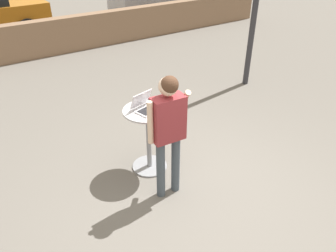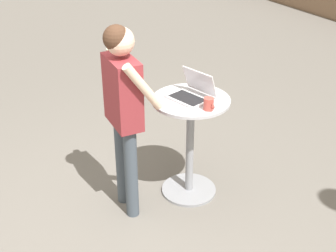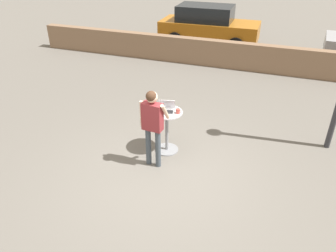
{
  "view_description": "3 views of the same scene",
  "coord_description": "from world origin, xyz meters",
  "px_view_note": "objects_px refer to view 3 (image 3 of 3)",
  "views": [
    {
      "loc": [
        -2.17,
        -2.4,
        3.03
      ],
      "look_at": [
        -0.34,
        0.3,
        1.03
      ],
      "focal_mm": 35.0,
      "sensor_mm": 36.0,
      "label": 1
    },
    {
      "loc": [
        2.7,
        -1.08,
        2.65
      ],
      "look_at": [
        -0.11,
        0.57,
        0.86
      ],
      "focal_mm": 50.0,
      "sensor_mm": 36.0,
      "label": 2
    },
    {
      "loc": [
        1.81,
        -4.75,
        4.1
      ],
      "look_at": [
        -0.06,
        0.39,
        0.93
      ],
      "focal_mm": 35.0,
      "sensor_mm": 36.0,
      "label": 3
    }
  ],
  "objects_px": {
    "coffee_mug": "(178,111)",
    "parked_car_further_down": "(208,26)",
    "cafe_table": "(167,127)",
    "standing_person": "(152,120)",
    "laptop": "(166,109)"
  },
  "relations": [
    {
      "from": "coffee_mug",
      "to": "parked_car_further_down",
      "type": "bearing_deg",
      "value": 99.58
    },
    {
      "from": "cafe_table",
      "to": "parked_car_further_down",
      "type": "height_order",
      "value": "parked_car_further_down"
    },
    {
      "from": "cafe_table",
      "to": "standing_person",
      "type": "xyz_separation_m",
      "value": [
        -0.08,
        -0.59,
        0.48
      ]
    },
    {
      "from": "cafe_table",
      "to": "parked_car_further_down",
      "type": "distance_m",
      "value": 8.24
    },
    {
      "from": "parked_car_further_down",
      "to": "standing_person",
      "type": "bearing_deg",
      "value": -83.09
    },
    {
      "from": "cafe_table",
      "to": "parked_car_further_down",
      "type": "relative_size",
      "value": 0.23
    },
    {
      "from": "standing_person",
      "to": "parked_car_further_down",
      "type": "distance_m",
      "value": 8.82
    },
    {
      "from": "laptop",
      "to": "coffee_mug",
      "type": "height_order",
      "value": "laptop"
    },
    {
      "from": "parked_car_further_down",
      "to": "cafe_table",
      "type": "bearing_deg",
      "value": -82.07
    },
    {
      "from": "cafe_table",
      "to": "parked_car_further_down",
      "type": "xyz_separation_m",
      "value": [
        -1.14,
        8.16,
        0.26
      ]
    },
    {
      "from": "standing_person",
      "to": "parked_car_further_down",
      "type": "relative_size",
      "value": 0.4
    },
    {
      "from": "coffee_mug",
      "to": "standing_person",
      "type": "height_order",
      "value": "standing_person"
    },
    {
      "from": "cafe_table",
      "to": "coffee_mug",
      "type": "relative_size",
      "value": 7.97
    },
    {
      "from": "laptop",
      "to": "coffee_mug",
      "type": "xyz_separation_m",
      "value": [
        0.25,
        -0.0,
        -0.0
      ]
    },
    {
      "from": "cafe_table",
      "to": "coffee_mug",
      "type": "bearing_deg",
      "value": 2.75
    }
  ]
}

